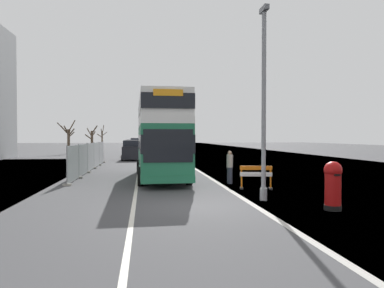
# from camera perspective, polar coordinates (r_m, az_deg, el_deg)

# --- Properties ---
(ground) EXTENTS (140.00, 280.00, 0.10)m
(ground) POSITION_cam_1_polar(r_m,az_deg,el_deg) (13.85, 3.19, -9.84)
(ground) COLOR #424244
(double_decker_bus) EXTENTS (3.07, 10.30, 5.00)m
(double_decker_bus) POSITION_cam_1_polar(r_m,az_deg,el_deg) (22.22, -5.00, 1.34)
(double_decker_bus) COLOR #1E6B47
(double_decker_bus) RESTS_ON ground
(lamppost_foreground) EXTENTS (0.29, 0.70, 7.84)m
(lamppost_foreground) POSITION_cam_1_polar(r_m,az_deg,el_deg) (14.91, 11.32, 5.36)
(lamppost_foreground) COLOR gray
(lamppost_foreground) RESTS_ON ground
(red_pillar_postbox) EXTENTS (0.63, 0.63, 1.73)m
(red_pillar_postbox) POSITION_cam_1_polar(r_m,az_deg,el_deg) (13.69, 21.45, -5.83)
(red_pillar_postbox) COLOR black
(red_pillar_postbox) RESTS_ON ground
(roadworks_barrier) EXTENTS (1.62, 0.75, 1.15)m
(roadworks_barrier) POSITION_cam_1_polar(r_m,az_deg,el_deg) (18.06, 10.12, -4.80)
(roadworks_barrier) COLOR orange
(roadworks_barrier) RESTS_ON ground
(construction_site_fence) EXTENTS (0.44, 17.20, 2.15)m
(construction_site_fence) POSITION_cam_1_polar(r_m,az_deg,el_deg) (28.37, -15.78, -2.03)
(construction_site_fence) COLOR #A8AAAD
(construction_site_fence) RESTS_ON ground
(car_oncoming_near) EXTENTS (2.04, 3.95, 2.18)m
(car_oncoming_near) POSITION_cam_1_polar(r_m,az_deg,el_deg) (40.23, -9.61, -1.06)
(car_oncoming_near) COLOR black
(car_oncoming_near) RESTS_ON ground
(car_receding_mid) EXTENTS (2.04, 4.29, 2.13)m
(car_receding_mid) POSITION_cam_1_polar(r_m,az_deg,el_deg) (49.67, -9.56, -0.69)
(car_receding_mid) COLOR silver
(car_receding_mid) RESTS_ON ground
(car_receding_far) EXTENTS (1.93, 4.29, 2.11)m
(car_receding_far) POSITION_cam_1_polar(r_m,az_deg,el_deg) (59.17, -9.57, -0.40)
(car_receding_far) COLOR navy
(car_receding_far) RESTS_ON ground
(car_far_side) EXTENTS (2.07, 4.05, 2.34)m
(car_far_side) POSITION_cam_1_polar(r_m,az_deg,el_deg) (65.72, -8.93, -0.15)
(car_far_side) COLOR silver
(car_far_side) RESTS_ON ground
(bare_tree_far_verge_near) EXTENTS (1.95, 2.10, 4.40)m
(bare_tree_far_verge_near) POSITION_cam_1_polar(r_m,az_deg,el_deg) (58.85, -15.59, 0.68)
(bare_tree_far_verge_near) COLOR #4C3D2D
(bare_tree_far_verge_near) RESTS_ON ground
(bare_tree_far_verge_mid) EXTENTS (2.62, 2.74, 5.13)m
(bare_tree_far_verge_mid) POSITION_cam_1_polar(r_m,az_deg,el_deg) (57.10, -19.01, 0.97)
(bare_tree_far_verge_mid) COLOR #4C3D2D
(bare_tree_far_verge_mid) RESTS_ON ground
(bare_tree_far_verge_far) EXTENTS (2.05, 2.49, 4.92)m
(bare_tree_far_verge_far) POSITION_cam_1_polar(r_m,az_deg,el_deg) (72.40, -14.07, 0.90)
(bare_tree_far_verge_far) COLOR #4C3D2D
(bare_tree_far_verge_far) RESTS_ON ground
(pedestrian_at_kerb) EXTENTS (0.34, 0.34, 1.82)m
(pedestrian_at_kerb) POSITION_cam_1_polar(r_m,az_deg,el_deg) (19.94, 6.00, -3.67)
(pedestrian_at_kerb) COLOR #2D3342
(pedestrian_at_kerb) RESTS_ON ground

